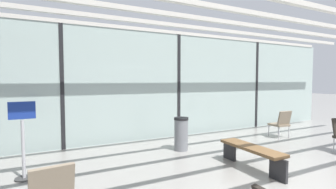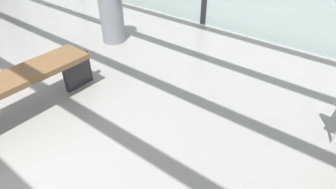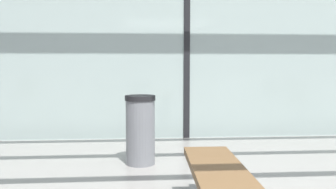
# 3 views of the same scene
# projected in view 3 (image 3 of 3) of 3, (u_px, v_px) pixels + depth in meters

# --- Properties ---
(glass_curtain_wall) EXTENTS (14.00, 0.08, 3.30)m
(glass_curtain_wall) POSITION_uv_depth(u_px,v_px,m) (187.00, 40.00, 5.71)
(glass_curtain_wall) COLOR #A3B7B2
(glass_curtain_wall) RESTS_ON ground
(window_mullion_1) EXTENTS (0.10, 0.12, 3.30)m
(window_mullion_1) POSITION_uv_depth(u_px,v_px,m) (187.00, 40.00, 5.71)
(window_mullion_1) COLOR black
(window_mullion_1) RESTS_ON ground
(parked_airplane) EXTENTS (13.78, 3.87, 3.87)m
(parked_airplane) POSITION_uv_depth(u_px,v_px,m) (130.00, 44.00, 11.89)
(parked_airplane) COLOR silver
(parked_airplane) RESTS_ON ground
(waiting_bench) EXTENTS (0.43, 1.70, 0.47)m
(waiting_bench) POSITION_uv_depth(u_px,v_px,m) (221.00, 186.00, 2.49)
(waiting_bench) COLOR brown
(waiting_bench) RESTS_ON ground
(trash_bin) EXTENTS (0.38, 0.38, 0.86)m
(trash_bin) POSITION_uv_depth(u_px,v_px,m) (140.00, 130.00, 4.26)
(trash_bin) COLOR slate
(trash_bin) RESTS_ON ground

